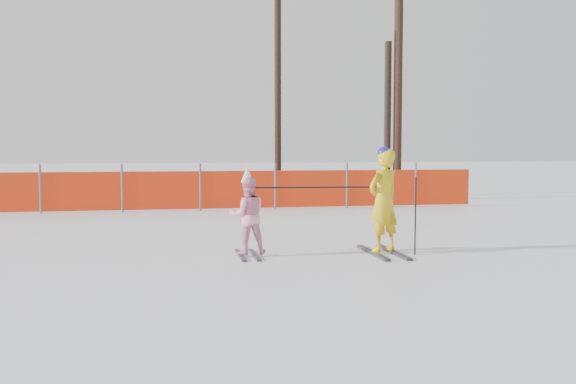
% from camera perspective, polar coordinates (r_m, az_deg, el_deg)
% --- Properties ---
extents(ground, '(120.00, 120.00, 0.00)m').
position_cam_1_polar(ground, '(9.31, 0.58, -6.36)').
color(ground, white).
rests_on(ground, ground).
extents(adult, '(0.70, 1.41, 1.69)m').
position_cam_1_polar(adult, '(10.15, 8.49, -0.77)').
color(adult, black).
rests_on(adult, ground).
extents(child, '(0.61, 1.04, 1.38)m').
position_cam_1_polar(child, '(9.87, -3.63, -2.07)').
color(child, black).
rests_on(child, ground).
extents(ski_poles, '(2.47, 0.40, 1.22)m').
position_cam_1_polar(ski_poles, '(9.98, 5.99, -0.59)').
color(ski_poles, black).
rests_on(ski_poles, ground).
extents(safety_fence, '(15.63, 0.06, 1.25)m').
position_cam_1_polar(safety_fence, '(17.02, -8.70, 0.19)').
color(safety_fence, '#595960').
rests_on(safety_fence, ground).
extents(tree_trunks, '(4.27, 1.82, 7.12)m').
position_cam_1_polar(tree_trunks, '(20.74, 7.00, 8.31)').
color(tree_trunks, '#321E16').
rests_on(tree_trunks, ground).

